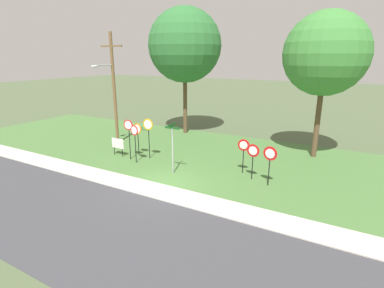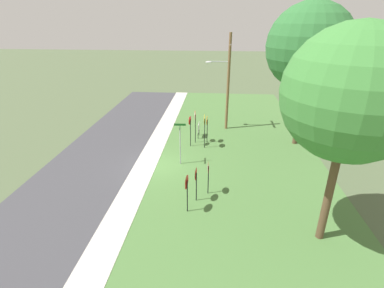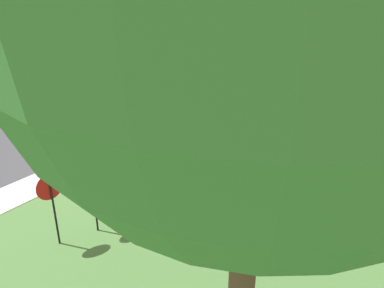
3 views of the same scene
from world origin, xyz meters
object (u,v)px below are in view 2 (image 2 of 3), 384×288
at_px(stop_sign_near_left, 204,124).
at_px(street_name_post, 180,140).
at_px(stop_sign_far_left, 190,125).
at_px(stop_sign_far_center, 207,124).
at_px(yield_sign_far_left, 196,177).
at_px(oak_tree_right, 352,95).
at_px(stop_sign_near_right, 195,120).
at_px(yield_sign_near_left, 187,185).
at_px(notice_board, 199,128).
at_px(yield_sign_near_right, 208,170).
at_px(utility_pole, 227,80).
at_px(oak_tree_left, 309,47).

height_order(stop_sign_near_left, street_name_post, street_name_post).
bearing_deg(stop_sign_far_left, stop_sign_near_left, 88.43).
distance_m(stop_sign_far_center, yield_sign_far_left, 8.50).
xyz_separation_m(yield_sign_far_left, oak_tree_right, (2.50, 6.17, 5.41)).
height_order(yield_sign_far_left, oak_tree_right, oak_tree_right).
relative_size(stop_sign_near_right, street_name_post, 0.90).
xyz_separation_m(yield_sign_near_left, notice_board, (-10.77, -0.07, -0.82)).
bearing_deg(notice_board, stop_sign_far_left, -13.10).
relative_size(stop_sign_near_left, yield_sign_near_right, 1.32).
relative_size(utility_pole, oak_tree_left, 0.79).
bearing_deg(utility_pole, oak_tree_right, 16.51).
bearing_deg(yield_sign_near_left, oak_tree_right, 85.58).
bearing_deg(oak_tree_left, utility_pole, -117.93).
height_order(stop_sign_far_left, yield_sign_near_right, stop_sign_far_left).
height_order(notice_board, oak_tree_right, oak_tree_right).
xyz_separation_m(yield_sign_near_left, oak_tree_right, (1.43, 6.57, 5.30)).
height_order(yield_sign_near_left, utility_pole, utility_pole).
distance_m(stop_sign_near_left, stop_sign_near_right, 1.31).
xyz_separation_m(stop_sign_far_center, oak_tree_left, (-0.47, 7.40, 6.04)).
bearing_deg(stop_sign_near_left, stop_sign_far_left, -102.63).
bearing_deg(stop_sign_near_left, oak_tree_right, 30.42).
relative_size(stop_sign_far_left, oak_tree_right, 0.26).
xyz_separation_m(stop_sign_near_right, stop_sign_far_center, (-0.07, 0.98, -0.32)).
bearing_deg(oak_tree_left, yield_sign_far_left, -40.57).
bearing_deg(stop_sign_far_left, street_name_post, 2.96).
relative_size(yield_sign_far_left, notice_board, 1.68).
bearing_deg(stop_sign_near_left, yield_sign_near_left, -4.54).
distance_m(utility_pole, notice_board, 5.05).
bearing_deg(stop_sign_far_center, notice_board, -145.35).
bearing_deg(oak_tree_left, yield_sign_near_left, -38.87).
relative_size(notice_board, oak_tree_left, 0.11).
xyz_separation_m(stop_sign_near_left, yield_sign_near_right, (6.61, 0.53, -0.49)).
distance_m(notice_board, oak_tree_left, 10.71).
distance_m(street_name_post, utility_pole, 8.76).
bearing_deg(street_name_post, yield_sign_far_left, 14.83).
relative_size(stop_sign_near_left, stop_sign_near_right, 1.01).
bearing_deg(yield_sign_near_left, stop_sign_near_left, -175.64).
bearing_deg(yield_sign_far_left, notice_board, -173.09).
relative_size(yield_sign_far_left, utility_pole, 0.24).
bearing_deg(utility_pole, street_name_post, -23.39).
bearing_deg(oak_tree_left, street_name_post, -63.62).
bearing_deg(oak_tree_right, stop_sign_far_left, -144.59).
distance_m(yield_sign_near_right, utility_pole, 11.74).
bearing_deg(oak_tree_left, stop_sign_near_left, -78.32).
bearing_deg(yield_sign_far_left, yield_sign_near_right, 144.86).
height_order(stop_sign_near_right, street_name_post, street_name_post).
distance_m(stop_sign_far_left, street_name_post, 3.22).
height_order(stop_sign_far_center, notice_board, stop_sign_far_center).
bearing_deg(stop_sign_far_center, stop_sign_far_left, -54.74).
bearing_deg(notice_board, stop_sign_near_left, 16.58).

